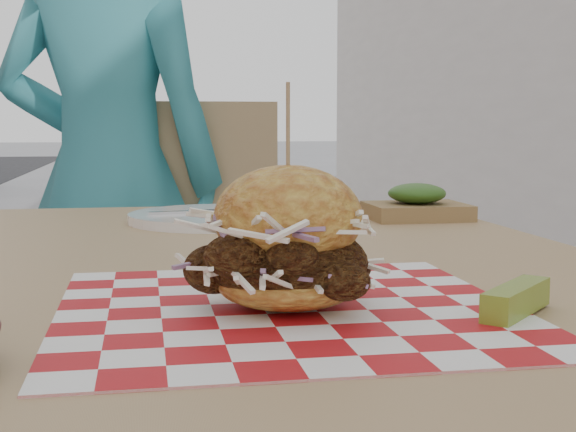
{
  "coord_description": "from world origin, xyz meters",
  "views": [
    {
      "loc": [
        -0.4,
        -0.85,
        0.9
      ],
      "look_at": [
        -0.29,
        -0.23,
        0.82
      ],
      "focal_mm": 50.0,
      "sensor_mm": 36.0,
      "label": 1
    }
  ],
  "objects_px": {
    "patio_chair": "(195,274)",
    "sandwich": "(288,246)",
    "patio_table": "(250,333)",
    "diner": "(108,180)"
  },
  "relations": [
    {
      "from": "patio_chair",
      "to": "sandwich",
      "type": "relative_size",
      "value": 5.37
    },
    {
      "from": "patio_table",
      "to": "patio_chair",
      "type": "height_order",
      "value": "patio_chair"
    },
    {
      "from": "diner",
      "to": "patio_chair",
      "type": "relative_size",
      "value": 1.61
    },
    {
      "from": "patio_table",
      "to": "sandwich",
      "type": "distance_m",
      "value": 0.26
    },
    {
      "from": "sandwich",
      "to": "patio_table",
      "type": "bearing_deg",
      "value": 90.28
    },
    {
      "from": "diner",
      "to": "sandwich",
      "type": "xyz_separation_m",
      "value": [
        0.19,
        -1.33,
        0.04
      ]
    },
    {
      "from": "patio_table",
      "to": "sandwich",
      "type": "relative_size",
      "value": 6.78
    },
    {
      "from": "diner",
      "to": "sandwich",
      "type": "relative_size",
      "value": 8.64
    },
    {
      "from": "patio_table",
      "to": "sandwich",
      "type": "bearing_deg",
      "value": -89.72
    },
    {
      "from": "patio_table",
      "to": "patio_chair",
      "type": "relative_size",
      "value": 1.26
    }
  ]
}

